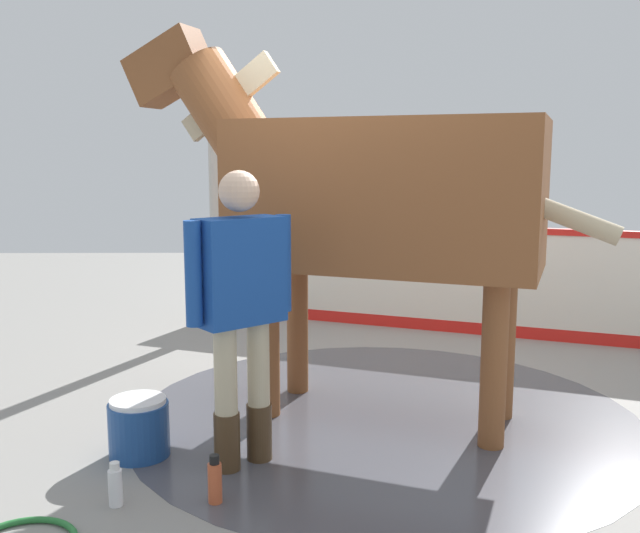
# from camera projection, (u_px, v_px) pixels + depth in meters

# --- Properties ---
(ground_plane) EXTENTS (16.00, 16.00, 0.02)m
(ground_plane) POSITION_uv_depth(u_px,v_px,m) (384.00, 405.00, 5.04)
(ground_plane) COLOR gray
(wet_patch) EXTENTS (3.48, 3.48, 0.00)m
(wet_patch) POSITION_uv_depth(u_px,v_px,m) (384.00, 415.00, 4.81)
(wet_patch) COLOR #4C4C54
(wet_patch) RESTS_ON ground
(barrier_wall) EXTENTS (1.92, 4.78, 1.09)m
(barrier_wall) POSITION_uv_depth(u_px,v_px,m) (451.00, 283.00, 7.04)
(barrier_wall) COLOR silver
(barrier_wall) RESTS_ON ground
(roof_post_near) EXTENTS (0.16, 0.16, 2.80)m
(roof_post_near) POSITION_uv_depth(u_px,v_px,m) (217.00, 194.00, 7.00)
(roof_post_near) COLOR #B7B2A8
(roof_post_near) RESTS_ON ground
(horse) EXTENTS (1.64, 3.23, 2.67)m
(horse) POSITION_uv_depth(u_px,v_px,m) (369.00, 192.00, 4.61)
(horse) COLOR brown
(horse) RESTS_ON ground
(handler) EXTENTS (0.48, 0.55, 1.69)m
(handler) POSITION_uv_depth(u_px,v_px,m) (241.00, 299.00, 3.90)
(handler) COLOR #47331E
(handler) RESTS_ON ground
(wash_bucket) EXTENTS (0.36, 0.36, 0.35)m
(wash_bucket) POSITION_uv_depth(u_px,v_px,m) (139.00, 427.00, 4.14)
(wash_bucket) COLOR #1E478C
(wash_bucket) RESTS_ON ground
(bottle_shampoo) EXTENTS (0.07, 0.07, 0.23)m
(bottle_shampoo) POSITION_uv_depth(u_px,v_px,m) (115.00, 486.00, 3.56)
(bottle_shampoo) COLOR white
(bottle_shampoo) RESTS_ON ground
(bottle_spray) EXTENTS (0.07, 0.07, 0.26)m
(bottle_spray) POSITION_uv_depth(u_px,v_px,m) (215.00, 481.00, 3.58)
(bottle_spray) COLOR #CC5933
(bottle_spray) RESTS_ON ground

